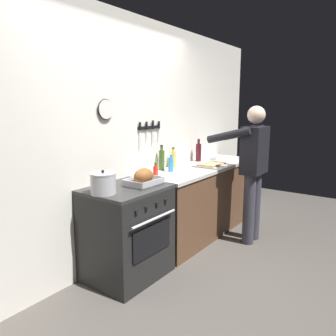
# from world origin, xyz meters

# --- Properties ---
(ground_plane) EXTENTS (8.00, 8.00, 0.00)m
(ground_plane) POSITION_xyz_m (0.00, 0.00, 0.00)
(ground_plane) COLOR #4C4742
(wall_back) EXTENTS (6.00, 0.13, 2.60)m
(wall_back) POSITION_xyz_m (-0.00, 1.35, 1.30)
(wall_back) COLOR white
(wall_back) RESTS_ON ground
(counter_block) EXTENTS (2.03, 0.65, 0.90)m
(counter_block) POSITION_xyz_m (1.21, 0.99, 0.46)
(counter_block) COLOR brown
(counter_block) RESTS_ON ground
(stove) EXTENTS (0.76, 0.67, 0.90)m
(stove) POSITION_xyz_m (-0.22, 0.99, 0.45)
(stove) COLOR black
(stove) RESTS_ON ground
(person_cook) EXTENTS (0.51, 0.63, 1.66)m
(person_cook) POSITION_xyz_m (1.31, 0.35, 0.95)
(person_cook) COLOR #383842
(person_cook) RESTS_ON ground
(roasting_pan) EXTENTS (0.35, 0.26, 0.17)m
(roasting_pan) POSITION_xyz_m (-0.04, 0.91, 0.97)
(roasting_pan) COLOR #B7B7BC
(roasting_pan) RESTS_ON stove
(stock_pot) EXTENTS (0.23, 0.23, 0.21)m
(stock_pot) POSITION_xyz_m (-0.50, 0.99, 0.99)
(stock_pot) COLOR #B7B7BC
(stock_pot) RESTS_ON stove
(cutting_board) EXTENTS (0.36, 0.24, 0.02)m
(cutting_board) POSITION_xyz_m (1.32, 0.91, 0.91)
(cutting_board) COLOR tan
(cutting_board) RESTS_ON counter_block
(bottle_cooking_oil) EXTENTS (0.07, 0.07, 0.25)m
(bottle_cooking_oil) POSITION_xyz_m (0.89, 1.22, 1.00)
(bottle_cooking_oil) COLOR gold
(bottle_cooking_oil) RESTS_ON counter_block
(bottle_wine_red) EXTENTS (0.08, 0.08, 0.31)m
(bottle_wine_red) POSITION_xyz_m (1.47, 1.20, 1.03)
(bottle_wine_red) COLOR #47141E
(bottle_wine_red) RESTS_ON counter_block
(bottle_dish_soap) EXTENTS (0.06, 0.06, 0.22)m
(bottle_dish_soap) POSITION_xyz_m (0.65, 1.08, 0.99)
(bottle_dish_soap) COLOR #338CCC
(bottle_dish_soap) RESTS_ON counter_block
(bottle_hot_sauce) EXTENTS (0.06, 0.06, 0.16)m
(bottle_hot_sauce) POSITION_xyz_m (0.31, 1.04, 0.97)
(bottle_hot_sauce) COLOR red
(bottle_hot_sauce) RESTS_ON counter_block
(bottle_olive_oil) EXTENTS (0.07, 0.07, 0.30)m
(bottle_olive_oil) POSITION_xyz_m (0.67, 1.23, 1.03)
(bottle_olive_oil) COLOR #385623
(bottle_olive_oil) RESTS_ON counter_block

